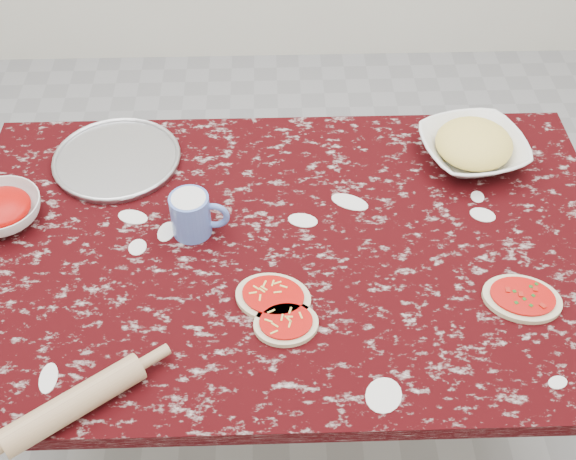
# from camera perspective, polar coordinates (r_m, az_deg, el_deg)

# --- Properties ---
(ground) EXTENTS (4.00, 4.00, 0.00)m
(ground) POSITION_cam_1_polar(r_m,az_deg,el_deg) (2.37, 0.00, -13.56)
(ground) COLOR gray
(worktable) EXTENTS (1.60, 1.00, 0.75)m
(worktable) POSITION_cam_1_polar(r_m,az_deg,el_deg) (1.82, 0.00, -2.90)
(worktable) COLOR black
(worktable) RESTS_ON ground
(pizza_tray) EXTENTS (0.42, 0.42, 0.01)m
(pizza_tray) POSITION_cam_1_polar(r_m,az_deg,el_deg) (2.03, -13.21, 5.36)
(pizza_tray) COLOR #B2B2B7
(pizza_tray) RESTS_ON worktable
(sauce_bowl) EXTENTS (0.23, 0.23, 0.06)m
(sauce_bowl) POSITION_cam_1_polar(r_m,az_deg,el_deg) (1.93, -21.43, 1.38)
(sauce_bowl) COLOR white
(sauce_bowl) RESTS_ON worktable
(cheese_bowl) EXTENTS (0.33, 0.33, 0.07)m
(cheese_bowl) POSITION_cam_1_polar(r_m,az_deg,el_deg) (2.03, 14.21, 6.13)
(cheese_bowl) COLOR white
(cheese_bowl) RESTS_ON worktable
(flour_mug) EXTENTS (0.14, 0.10, 0.11)m
(flour_mug) POSITION_cam_1_polar(r_m,az_deg,el_deg) (1.76, -7.48, 1.22)
(flour_mug) COLOR #5370C4
(flour_mug) RESTS_ON worktable
(pizza_left) EXTENTS (0.20, 0.18, 0.02)m
(pizza_left) POSITION_cam_1_polar(r_m,az_deg,el_deg) (1.64, -1.17, -5.26)
(pizza_left) COLOR beige
(pizza_left) RESTS_ON worktable
(pizza_mid) EXTENTS (0.15, 0.13, 0.02)m
(pizza_mid) POSITION_cam_1_polar(r_m,az_deg,el_deg) (1.60, -0.16, -7.32)
(pizza_mid) COLOR beige
(pizza_mid) RESTS_ON worktable
(pizza_right) EXTENTS (0.20, 0.17, 0.02)m
(pizza_right) POSITION_cam_1_polar(r_m,az_deg,el_deg) (1.72, 17.81, -5.10)
(pizza_right) COLOR beige
(pizza_right) RESTS_ON worktable
(rolling_pin) EXTENTS (0.27, 0.22, 0.06)m
(rolling_pin) POSITION_cam_1_polar(r_m,az_deg,el_deg) (1.52, -16.39, -12.91)
(rolling_pin) COLOR tan
(rolling_pin) RESTS_ON worktable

